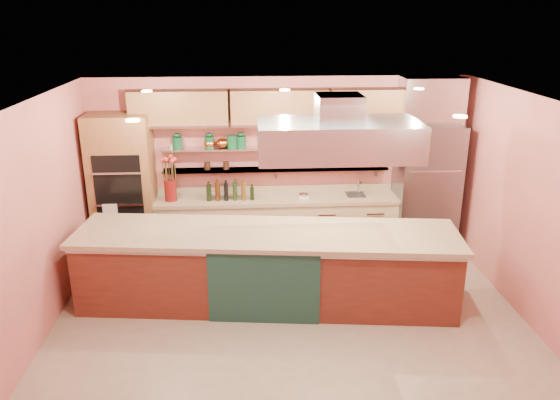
{
  "coord_description": "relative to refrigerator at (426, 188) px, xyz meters",
  "views": [
    {
      "loc": [
        -0.52,
        -6.05,
        3.76
      ],
      "look_at": [
        -0.08,
        1.0,
        1.3
      ],
      "focal_mm": 35.0,
      "sensor_mm": 36.0,
      "label": 1
    }
  ],
  "objects": [
    {
      "name": "wall_shelf_lower",
      "position": [
        -2.4,
        0.23,
        0.3
      ],
      "size": [
        3.6,
        0.26,
        0.03
      ],
      "primitive_type": "cube",
      "color": "#B3B6BA",
      "rests_on": "wall_back"
    },
    {
      "name": "wall_left",
      "position": [
        -5.35,
        -2.14,
        0.35
      ],
      "size": [
        0.04,
        5.0,
        2.8
      ],
      "primitive_type": "cube",
      "color": "#CC6860",
      "rests_on": "floor"
    },
    {
      "name": "oven_stack",
      "position": [
        -4.8,
        0.04,
        0.1
      ],
      "size": [
        0.95,
        0.64,
        2.3
      ],
      "primitive_type": "cube",
      "color": "brown",
      "rests_on": "floor"
    },
    {
      "name": "range_hood",
      "position": [
        -1.73,
        -1.6,
        1.2
      ],
      "size": [
        2.0,
        1.0,
        0.45
      ],
      "primitive_type": "cube",
      "color": "#B3B6BA",
      "rests_on": "ceiling"
    },
    {
      "name": "wall_back",
      "position": [
        -2.35,
        0.36,
        0.35
      ],
      "size": [
        6.0,
        0.04,
        2.8
      ],
      "primitive_type": "cube",
      "color": "#CC6860",
      "rests_on": "floor"
    },
    {
      "name": "ceiling",
      "position": [
        -2.35,
        -2.14,
        1.75
      ],
      "size": [
        6.0,
        5.0,
        0.02
      ],
      "primitive_type": "cube",
      "color": "black",
      "rests_on": "wall_back"
    },
    {
      "name": "wall_shelf_upper",
      "position": [
        -2.4,
        0.23,
        0.65
      ],
      "size": [
        3.6,
        0.26,
        0.03
      ],
      "primitive_type": "cube",
      "color": "#B3B6BA",
      "rests_on": "wall_back"
    },
    {
      "name": "back_counter",
      "position": [
        -2.4,
        0.06,
        -0.58
      ],
      "size": [
        3.84,
        0.64,
        0.93
      ],
      "primitive_type": "cube",
      "color": "tan",
      "rests_on": "floor"
    },
    {
      "name": "bar_faucet",
      "position": [
        -1.07,
        0.11,
        0.0
      ],
      "size": [
        0.04,
        0.04,
        0.25
      ],
      "primitive_type": "cylinder",
      "rotation": [
        0.0,
        0.0,
        0.32
      ],
      "color": "white",
      "rests_on": "back_counter"
    },
    {
      "name": "kitchen_scale",
      "position": [
        -1.98,
        0.01,
        -0.07
      ],
      "size": [
        0.19,
        0.17,
        0.09
      ],
      "primitive_type": "cube",
      "rotation": [
        0.0,
        0.0,
        -0.32
      ],
      "color": "beige",
      "rests_on": "back_counter"
    },
    {
      "name": "wall_right",
      "position": [
        0.65,
        -2.14,
        0.35
      ],
      "size": [
        0.04,
        5.0,
        2.8
      ],
      "primitive_type": "cube",
      "color": "#CC6860",
      "rests_on": "floor"
    },
    {
      "name": "ceiling_downlights",
      "position": [
        -2.35,
        -1.94,
        1.72
      ],
      "size": [
        4.0,
        2.8,
        0.02
      ],
      "primitive_type": "cube",
      "color": "#FFE5A5",
      "rests_on": "ceiling"
    },
    {
      "name": "floor",
      "position": [
        -2.35,
        -2.14,
        -1.06
      ],
      "size": [
        6.0,
        5.0,
        0.02
      ],
      "primitive_type": "cube",
      "color": "gray",
      "rests_on": "ground"
    },
    {
      "name": "green_canister",
      "position": [
        -3.09,
        0.23,
        0.76
      ],
      "size": [
        0.2,
        0.2,
        0.19
      ],
      "primitive_type": "cylinder",
      "rotation": [
        0.0,
        0.0,
        -0.3
      ],
      "color": "#0E4325",
      "rests_on": "wall_shelf_upper"
    },
    {
      "name": "island",
      "position": [
        -2.63,
        -1.6,
        -0.54
      ],
      "size": [
        5.01,
        1.62,
        1.03
      ],
      "primitive_type": "cube",
      "rotation": [
        0.0,
        0.0,
        -0.11
      ],
      "color": "maroon",
      "rests_on": "floor"
    },
    {
      "name": "flower_vase",
      "position": [
        -4.07,
        0.01,
        0.04
      ],
      "size": [
        0.21,
        0.21,
        0.33
      ],
      "primitive_type": "cylinder",
      "rotation": [
        0.0,
        0.0,
        -0.17
      ],
      "color": "maroon",
      "rests_on": "back_counter"
    },
    {
      "name": "refrigerator",
      "position": [
        0.0,
        0.0,
        0.0
      ],
      "size": [
        0.95,
        0.72,
        2.1
      ],
      "primitive_type": "cube",
      "color": "slate",
      "rests_on": "floor"
    },
    {
      "name": "upper_cabinets",
      "position": [
        -2.35,
        0.18,
        1.3
      ],
      "size": [
        4.6,
        0.36,
        0.55
      ],
      "primitive_type": "cube",
      "color": "brown",
      "rests_on": "wall_back"
    },
    {
      "name": "wall_front",
      "position": [
        -2.35,
        -4.64,
        0.35
      ],
      "size": [
        6.0,
        0.04,
        2.8
      ],
      "primitive_type": "cube",
      "color": "#CC6860",
      "rests_on": "floor"
    },
    {
      "name": "oil_bottle_cluster",
      "position": [
        -3.13,
        0.01,
        0.01
      ],
      "size": [
        0.8,
        0.24,
        0.26
      ],
      "primitive_type": "cube",
      "rotation": [
        0.0,
        0.0,
        0.02
      ],
      "color": "black",
      "rests_on": "back_counter"
    },
    {
      "name": "copper_kettle",
      "position": [
        -3.24,
        0.23,
        0.74
      ],
      "size": [
        0.22,
        0.22,
        0.16
      ],
      "primitive_type": "ellipsoid",
      "rotation": [
        0.0,
        0.0,
        -0.11
      ],
      "color": "orange",
      "rests_on": "wall_shelf_upper"
    }
  ]
}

